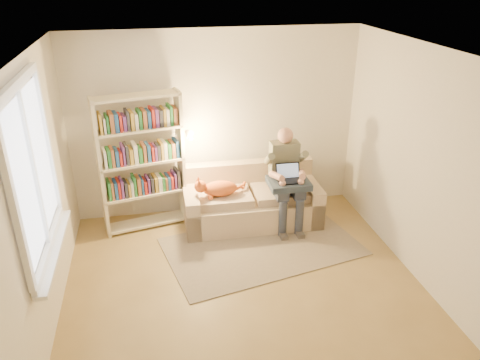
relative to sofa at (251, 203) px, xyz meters
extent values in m
plane|color=olive|center=(-0.40, -1.74, -0.29)|extent=(4.50, 4.50, 0.00)
cube|color=white|center=(-0.40, -1.74, 2.31)|extent=(4.00, 4.50, 0.02)
cube|color=silver|center=(-2.40, -1.74, 1.01)|extent=(0.02, 4.50, 2.60)
cube|color=silver|center=(1.60, -1.74, 1.01)|extent=(0.02, 4.50, 2.60)
cube|color=silver|center=(-0.40, 0.51, 1.01)|extent=(4.00, 0.02, 2.60)
plane|color=white|center=(-2.37, -1.54, 1.36)|extent=(0.00, 1.50, 1.50)
cube|color=white|center=(-2.36, -1.54, 2.15)|extent=(0.05, 1.50, 0.08)
cube|color=white|center=(-2.36, -1.54, 0.57)|extent=(0.05, 1.50, 0.08)
cube|color=white|center=(-2.36, -1.54, 1.36)|extent=(0.04, 0.05, 1.50)
cube|color=white|center=(-2.32, -1.54, 0.52)|extent=(0.12, 1.52, 0.04)
cube|color=#CAB28F|center=(0.00, -0.04, -0.09)|extent=(1.89, 0.88, 0.39)
cube|color=#CAB28F|center=(0.01, 0.29, 0.30)|extent=(1.87, 0.22, 0.40)
cube|color=#CAB28F|center=(-0.84, -0.02, -0.01)|extent=(0.20, 0.84, 0.56)
cube|color=#CAB28F|center=(0.84, -0.06, -0.01)|extent=(0.20, 0.84, 0.56)
cube|color=#C1A98D|center=(-0.42, -0.08, 0.16)|extent=(0.81, 0.58, 0.11)
cube|color=#C1A98D|center=(0.42, -0.09, 0.16)|extent=(0.81, 0.58, 0.11)
cube|color=slate|center=(0.45, -0.02, 0.62)|extent=(0.39, 0.22, 0.53)
sphere|color=tan|center=(0.45, -0.04, 0.98)|extent=(0.21, 0.21, 0.21)
cube|color=#323846|center=(0.33, -0.27, 0.30)|extent=(0.16, 0.43, 0.16)
cube|color=#323846|center=(0.56, -0.27, 0.30)|extent=(0.16, 0.43, 0.16)
cylinder|color=#323846|center=(0.33, -0.48, -0.03)|extent=(0.11, 0.11, 0.52)
cylinder|color=#323846|center=(0.56, -0.48, -0.03)|extent=(0.11, 0.11, 0.52)
ellipsoid|color=orange|center=(-0.42, -0.11, 0.32)|extent=(0.47, 0.25, 0.21)
sphere|color=orange|center=(-0.69, -0.14, 0.39)|extent=(0.16, 0.16, 0.16)
cylinder|color=orange|center=(-0.18, -0.06, 0.28)|extent=(0.23, 0.05, 0.06)
cube|color=#263142|center=(0.42, -0.29, 0.40)|extent=(0.55, 0.45, 0.09)
cube|color=black|center=(0.42, -0.33, 0.45)|extent=(0.33, 0.23, 0.02)
cube|color=black|center=(0.43, -0.22, 0.55)|extent=(0.32, 0.10, 0.20)
plane|color=#8CA5CC|center=(0.43, -0.22, 0.55)|extent=(0.29, 0.11, 0.27)
cube|color=beige|center=(-1.98, 0.05, 0.65)|extent=(0.10, 0.29, 1.88)
cube|color=beige|center=(-0.93, 0.27, 0.65)|extent=(0.10, 0.29, 1.88)
cube|color=beige|center=(-1.45, 0.16, -0.24)|extent=(1.15, 0.51, 0.03)
cube|color=beige|center=(-1.45, 0.16, 0.22)|extent=(1.15, 0.51, 0.03)
cube|color=beige|center=(-1.45, 0.16, 0.67)|extent=(1.15, 0.51, 0.03)
cube|color=beige|center=(-1.45, 0.16, 1.13)|extent=(1.15, 0.51, 0.03)
cube|color=beige|center=(-1.45, 0.16, 1.56)|extent=(1.15, 0.51, 0.03)
cube|color=#1E4C8C|center=(-1.45, 0.16, 0.34)|extent=(0.98, 0.42, 0.22)
cube|color=#B2261E|center=(-1.45, 0.16, 0.80)|extent=(0.98, 0.42, 0.22)
cube|color=#66337F|center=(-1.45, 0.16, 1.26)|extent=(0.98, 0.42, 0.22)
cylinder|color=white|center=(-1.00, 0.25, 0.71)|extent=(0.10, 0.10, 0.04)
cone|color=white|center=(-0.82, 0.17, 0.99)|extent=(0.15, 0.17, 0.16)
cube|color=gray|center=(0.00, -0.70, -0.28)|extent=(2.67, 1.91, 0.01)
camera|label=1|loc=(-1.29, -5.67, 3.06)|focal=35.00mm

